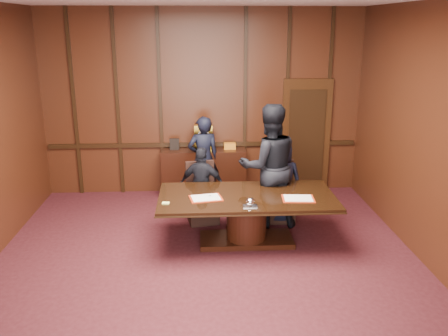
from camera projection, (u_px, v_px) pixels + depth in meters
name	position (u px, v px, depth m)	size (l,w,h in m)	color
room	(212.00, 149.00, 5.77)	(7.00, 7.04, 3.50)	#340E12
sideboard	(204.00, 170.00, 9.11)	(1.60, 0.45, 1.54)	black
conference_table	(247.00, 211.00, 7.08)	(2.62, 1.32, 0.76)	black
folder_left	(206.00, 198.00, 6.87)	(0.51, 0.41, 0.02)	#A7290F
folder_right	(298.00, 199.00, 6.85)	(0.48, 0.37, 0.02)	#A7290F
inkstand	(250.00, 203.00, 6.56)	(0.20, 0.14, 0.12)	white
notepad	(166.00, 203.00, 6.68)	(0.10, 0.07, 0.01)	#FBFF7C
chair_left	(202.00, 204.00, 7.94)	(0.56, 0.56, 0.99)	black
chair_right	(279.00, 203.00, 8.01)	(0.50, 0.50, 0.99)	black
signatory_left	(202.00, 186.00, 7.77)	(0.76, 0.32, 1.29)	black
signatory_right	(281.00, 181.00, 7.82)	(0.69, 0.45, 1.41)	black
witness_left	(203.00, 159.00, 8.77)	(0.58, 0.38, 1.59)	black
witness_right	(269.00, 166.00, 7.57)	(0.98, 0.76, 2.01)	black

